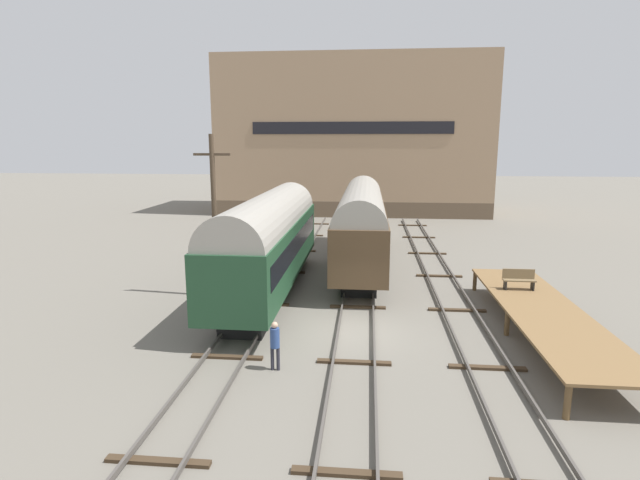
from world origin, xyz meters
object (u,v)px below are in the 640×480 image
Objects in this scene: utility_pole at (214,214)px; train_car_green at (269,238)px; bench at (519,279)px; train_car_brown at (361,219)px; person_worker at (275,341)px.

train_car_green is at bearing 14.48° from utility_pole.
train_car_brown is at bearing 130.36° from bench.
train_car_green reaches higher than train_car_brown.
utility_pole reaches higher than train_car_green.
train_car_green is 11.96m from bench.
person_worker is at bearing -60.84° from utility_pole.
train_car_brown is 1.15× the size of train_car_green.
utility_pole is (-14.29, 1.21, 2.55)m from bench.
bench reaches higher than person_worker.
bench is 14.56m from utility_pole.
person_worker is (-2.66, -15.21, -1.87)m from train_car_brown.
person_worker is at bearing -145.55° from bench.
train_car_brown is at bearing 55.35° from train_car_green.
train_car_green is at bearing -124.65° from train_car_brown.
train_car_green is (-4.56, -6.59, -0.00)m from train_car_brown.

